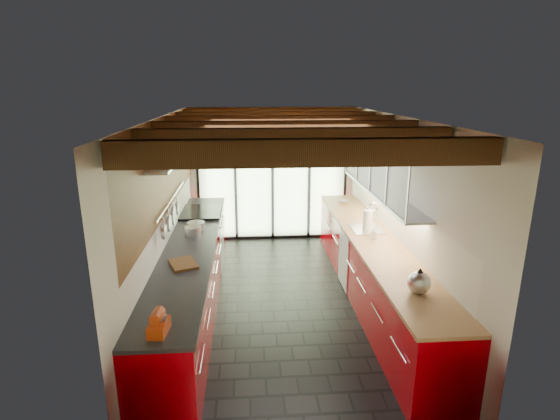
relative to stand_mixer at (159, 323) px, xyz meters
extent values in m
plane|color=black|center=(1.27, 2.24, -1.01)|extent=(5.50, 5.50, 0.00)
plane|color=silver|center=(1.27, 4.99, 0.29)|extent=(3.20, 0.00, 3.20)
plane|color=silver|center=(1.27, -0.51, 0.29)|extent=(3.20, 0.00, 3.20)
plane|color=silver|center=(-0.33, 2.24, 0.29)|extent=(0.00, 5.50, 5.50)
plane|color=silver|center=(2.87, 2.24, 0.29)|extent=(0.00, 5.50, 5.50)
plane|color=#472814|center=(1.27, 2.24, 1.59)|extent=(5.50, 5.50, 0.00)
cube|color=#593316|center=(1.27, -0.01, 1.47)|extent=(3.14, 0.14, 0.22)
cube|color=#593316|center=(1.27, 0.89, 1.47)|extent=(3.14, 0.14, 0.22)
cube|color=#593316|center=(1.27, 1.79, 1.47)|extent=(3.14, 0.14, 0.22)
cube|color=#593316|center=(1.27, 2.69, 1.47)|extent=(3.14, 0.14, 0.22)
cube|color=#593316|center=(1.27, 3.59, 1.47)|extent=(3.14, 0.14, 0.22)
cube|color=#593316|center=(1.27, 4.49, 1.47)|extent=(3.14, 0.14, 0.22)
cube|color=brown|center=(1.27, 4.95, 1.34)|extent=(3.14, 0.06, 0.50)
plane|color=brown|center=(-0.30, 2.44, 0.96)|extent=(0.00, 4.90, 4.90)
plane|color=#C6EAAD|center=(1.27, 4.98, 0.06)|extent=(2.90, 0.00, 2.90)
cube|color=black|center=(-0.18, 4.96, 0.06)|extent=(0.05, 0.04, 2.15)
cube|color=black|center=(2.72, 4.96, 0.06)|extent=(0.05, 0.04, 2.15)
cube|color=black|center=(1.27, 4.93, 0.06)|extent=(0.06, 0.05, 2.15)
cube|color=black|center=(1.27, 4.93, 1.14)|extent=(2.90, 0.05, 0.06)
cylinder|color=red|center=(1.27, 4.91, 1.34)|extent=(0.34, 0.04, 0.34)
cylinder|color=beige|center=(1.27, 4.89, 1.34)|extent=(0.28, 0.02, 0.28)
cube|color=#B30009|center=(-0.01, 2.24, -0.57)|extent=(0.65, 5.00, 0.88)
cube|color=black|center=(-0.01, 2.24, -0.11)|extent=(0.68, 5.00, 0.04)
cube|color=silver|center=(-0.01, 3.69, -0.57)|extent=(0.66, 0.90, 0.90)
cube|color=black|center=(-0.01, 3.69, -0.08)|extent=(0.65, 0.90, 0.06)
cube|color=#B30009|center=(2.54, 2.24, -0.57)|extent=(0.65, 5.00, 0.88)
cube|color=#AA7D52|center=(2.54, 2.24, -0.11)|extent=(0.68, 5.00, 0.04)
cube|color=white|center=(2.21, 2.64, -0.57)|extent=(0.02, 0.60, 0.84)
cube|color=silver|center=(2.54, 2.64, -0.09)|extent=(0.45, 0.52, 0.02)
cylinder|color=silver|center=(2.69, 2.64, 0.09)|extent=(0.02, 0.02, 0.34)
torus|color=silver|center=(2.63, 2.64, 0.26)|extent=(0.14, 0.02, 0.14)
plane|color=silver|center=(2.53, 2.54, 0.84)|extent=(0.00, 3.00, 3.00)
cube|color=#9EA0A5|center=(2.70, 2.54, 0.50)|extent=(0.34, 3.00, 0.03)
cube|color=#9EA0A5|center=(2.70, 2.54, 1.17)|extent=(0.34, 3.00, 0.03)
cylinder|color=silver|center=(-0.27, 2.54, 0.46)|extent=(0.02, 2.20, 0.02)
cube|color=silver|center=(-0.18, 2.44, 1.09)|extent=(0.28, 2.60, 0.03)
cylinder|color=silver|center=(-0.23, 1.64, 0.28)|extent=(0.04, 0.18, 0.18)
cylinder|color=silver|center=(-0.23, 1.99, 0.28)|extent=(0.04, 0.22, 0.22)
cylinder|color=silver|center=(-0.23, 2.34, 0.28)|extent=(0.04, 0.26, 0.26)
cylinder|color=silver|center=(-0.23, 2.69, 0.28)|extent=(0.04, 0.18, 0.18)
cube|color=#CF4010|center=(0.00, -0.01, -0.04)|extent=(0.17, 0.27, 0.11)
cylinder|color=#CF4010|center=(0.00, -0.02, 0.09)|extent=(0.12, 0.17, 0.10)
cylinder|color=silver|center=(0.00, 0.04, 0.00)|extent=(0.14, 0.14, 0.11)
cylinder|color=silver|center=(0.00, 2.51, -0.02)|extent=(0.25, 0.25, 0.15)
cylinder|color=silver|center=(0.00, 2.87, -0.04)|extent=(0.29, 0.29, 0.10)
cube|color=brown|center=(0.00, 1.48, -0.07)|extent=(0.41, 0.47, 0.03)
sphere|color=silver|center=(2.54, 0.58, 0.03)|extent=(0.32, 0.32, 0.24)
cone|color=black|center=(2.54, 0.58, 0.16)|extent=(0.12, 0.12, 0.07)
cylinder|color=silver|center=(2.54, 0.71, 0.04)|extent=(0.06, 0.09, 0.05)
cylinder|color=white|center=(2.54, 2.60, 0.06)|extent=(0.14, 0.14, 0.31)
cylinder|color=silver|center=(2.54, 2.60, 0.25)|extent=(0.03, 0.03, 0.06)
imported|color=silver|center=(2.54, 2.25, -0.01)|extent=(0.10, 0.10, 0.17)
imported|color=silver|center=(2.54, 4.21, -0.07)|extent=(0.24, 0.24, 0.05)
camera|label=1|loc=(0.80, -3.42, 1.98)|focal=28.00mm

